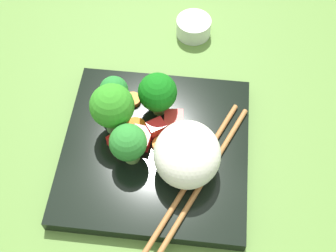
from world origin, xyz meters
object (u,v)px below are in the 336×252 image
broccoli_floret_0 (112,107)px  carrot_slice_1 (132,100)px  square_plate (156,150)px  chopstick_pair (196,182)px  rice_mound (187,154)px  sauce_cup (194,27)px

broccoli_floret_0 → carrot_slice_1: size_ratio=3.52×
square_plate → chopstick_pair: chopstick_pair is taller
rice_mound → broccoli_floret_0: bearing=-29.3°
rice_mound → broccoli_floret_0: 10.80cm
broccoli_floret_0 → carrot_slice_1: 6.59cm
square_plate → broccoli_floret_0: broccoli_floret_0 is taller
square_plate → broccoli_floret_0: 8.22cm
rice_mound → chopstick_pair: size_ratio=0.37×
chopstick_pair → square_plate: bearing=74.5°
broccoli_floret_0 → chopstick_pair: size_ratio=0.34×
square_plate → carrot_slice_1: size_ratio=10.43×
carrot_slice_1 → chopstick_pair: same height
rice_mound → sauce_cup: rice_mound is taller
rice_mound → sauce_cup: (-0.44, -24.55, -3.72)cm
square_plate → chopstick_pair: size_ratio=1.01×
chopstick_pair → rice_mound: bearing=57.4°
rice_mound → carrot_slice_1: size_ratio=3.85×
chopstick_pair → sauce_cup: (0.77, -26.66, -0.81)cm
chopstick_pair → sauce_cup: 26.69cm
rice_mound → chopstick_pair: (-1.21, 2.11, -2.91)cm
carrot_slice_1 → chopstick_pair: size_ratio=0.10×
rice_mound → carrot_slice_1: (7.55, -9.68, -2.90)cm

